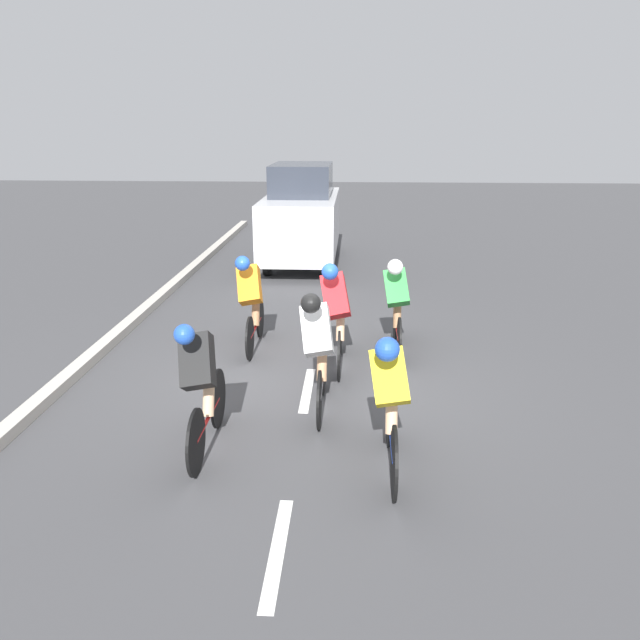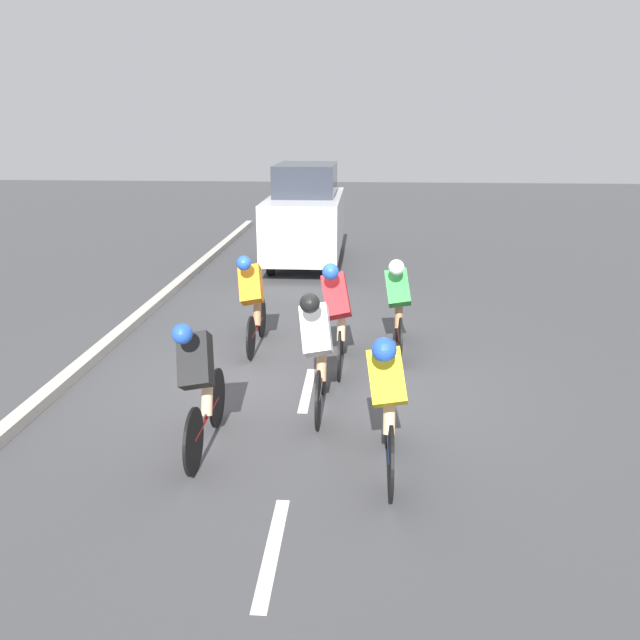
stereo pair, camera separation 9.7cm
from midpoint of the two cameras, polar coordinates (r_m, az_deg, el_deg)
name	(u,v)px [view 2 (the right image)]	position (r m, az deg, el deg)	size (l,w,h in m)	color
ground_plane	(309,382)	(8.34, -0.68, -5.72)	(60.00, 60.00, 0.00)	#424244
lane_stripe_near	(272,550)	(5.37, -3.83, -20.24)	(0.12, 1.40, 0.01)	white
lane_stripe_mid	(307,389)	(8.13, -0.81, -6.36)	(0.12, 1.40, 0.01)	white
lane_stripe_far	(323,317)	(11.12, 0.56, 0.31)	(0.12, 1.40, 0.01)	white
curb	(67,378)	(8.94, -21.80, -4.94)	(0.20, 27.31, 0.14)	#B7B2A8
cyclist_red	(337,312)	(8.58, 1.94, 0.74)	(0.45, 1.71, 1.55)	black
cyclist_orange	(252,299)	(9.36, -5.90, 1.92)	(0.42, 1.66, 1.50)	black
cyclist_white	(317,348)	(7.22, 0.15, -2.61)	(0.42, 1.63, 1.53)	black
cyclist_yellow	(387,400)	(6.01, 6.65, -7.29)	(0.41, 1.71, 1.49)	black
cyclist_green	(398,303)	(9.24, 7.44, 1.57)	(0.40, 1.62, 1.48)	black
cyclist_black	(199,383)	(6.49, -10.57, -5.68)	(0.41, 1.69, 1.48)	black
support_car	(306,215)	(15.31, -1.12, 9.55)	(1.70, 4.21, 2.38)	black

